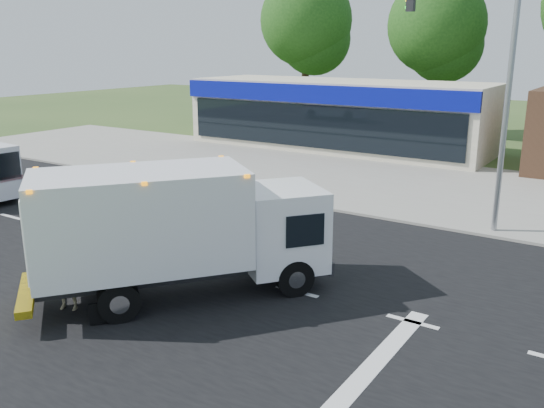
% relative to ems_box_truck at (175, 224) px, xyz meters
% --- Properties ---
extents(ground, '(120.00, 120.00, 0.00)m').
position_rel_ems_box_truck_xyz_m(ground, '(2.34, 1.77, -1.85)').
color(ground, '#385123').
rests_on(ground, ground).
extents(road_asphalt, '(60.00, 14.00, 0.02)m').
position_rel_ems_box_truck_xyz_m(road_asphalt, '(2.34, 1.77, -1.84)').
color(road_asphalt, black).
rests_on(road_asphalt, ground).
extents(sidewalk, '(60.00, 2.40, 0.12)m').
position_rel_ems_box_truck_xyz_m(sidewalk, '(2.34, 9.97, -1.79)').
color(sidewalk, gray).
rests_on(sidewalk, ground).
extents(parking_apron, '(60.00, 9.00, 0.02)m').
position_rel_ems_box_truck_xyz_m(parking_apron, '(2.34, 15.77, -1.84)').
color(parking_apron, gray).
rests_on(parking_apron, ground).
extents(lane_markings, '(55.20, 7.00, 0.01)m').
position_rel_ems_box_truck_xyz_m(lane_markings, '(3.69, 0.42, -1.83)').
color(lane_markings, silver).
rests_on(lane_markings, road_asphalt).
extents(ems_box_truck, '(6.20, 7.06, 3.20)m').
position_rel_ems_box_truck_xyz_m(ems_box_truck, '(0.00, 0.00, 0.00)').
color(ems_box_truck, black).
rests_on(ems_box_truck, ground).
extents(emergency_worker, '(0.74, 0.64, 1.83)m').
position_rel_ems_box_truck_xyz_m(emergency_worker, '(-1.62, -1.97, -0.95)').
color(emergency_worker, tan).
rests_on(emergency_worker, ground).
extents(retail_strip_mall, '(18.00, 6.20, 4.00)m').
position_rel_ems_box_truck_xyz_m(retail_strip_mall, '(-6.66, 21.70, 0.16)').
color(retail_strip_mall, '#BEB89E').
rests_on(retail_strip_mall, ground).
extents(traffic_signal_pole, '(3.51, 0.25, 8.00)m').
position_rel_ems_box_truck_xyz_m(traffic_signal_pole, '(4.70, 9.37, 3.08)').
color(traffic_signal_pole, gray).
rests_on(traffic_signal_pole, ground).
extents(background_trees, '(36.77, 7.39, 12.10)m').
position_rel_ems_box_truck_xyz_m(background_trees, '(1.50, 29.93, 5.53)').
color(background_trees, '#332114').
rests_on(background_trees, ground).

